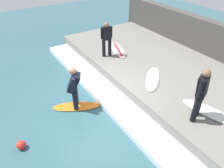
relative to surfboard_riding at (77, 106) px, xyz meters
name	(u,v)px	position (x,y,z in m)	size (l,w,h in m)	color
ground_plane	(97,106)	(0.60, -0.34, -0.03)	(28.00, 28.00, 0.00)	#335B66
concrete_ledge	(166,74)	(3.83, -0.34, 0.24)	(4.40, 10.73, 0.54)	slate
back_wall	(210,44)	(6.28, -0.34, 0.95)	(0.50, 11.26, 1.96)	#474442
wave_foam_crest	(111,99)	(1.17, -0.34, 0.07)	(0.92, 10.19, 0.20)	silver
surfboard_riding	(77,106)	(0.00, 0.00, 0.00)	(1.67, 1.17, 0.06)	orange
surfer_riding	(74,86)	(0.00, 0.00, 0.86)	(0.61, 0.64, 1.50)	black
surfer_waiting_near	(201,92)	(2.42, -2.87, 1.41)	(0.52, 0.39, 1.61)	black
surfboard_waiting_near	(209,112)	(2.97, -2.96, 0.54)	(0.93, 1.77, 0.06)	white
surfer_waiting_far	(107,38)	(2.37, 1.87, 1.34)	(0.50, 0.30, 1.49)	black
surfboard_waiting_far	(118,49)	(3.09, 2.10, 0.54)	(1.08, 1.89, 0.07)	beige
surfboard_spare	(153,79)	(2.78, -0.67, 0.54)	(1.55, 1.52, 0.06)	silver
marker_buoy	(21,145)	(-2.02, -0.81, 0.10)	(0.25, 0.25, 0.25)	red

